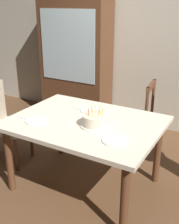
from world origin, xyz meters
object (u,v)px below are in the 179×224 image
chair_spindle_back (134,121)px  chair_upholstered (2,119)px  china_cabinet (76,60)px  plate_near_guest (115,141)px  dining_table (85,129)px  plate_near_celebrant (37,121)px  plate_far_side (91,111)px  birthday_cake (95,121)px

chair_spindle_back → chair_upholstered: bearing=-145.4°
china_cabinet → plate_near_guest: bearing=-49.7°
dining_table → plate_near_guest: 0.50m
dining_table → plate_near_celebrant: size_ratio=6.54×
plate_far_side → chair_upholstered: size_ratio=0.23×
plate_near_celebrant → chair_upholstered: bearing=163.4°
chair_spindle_back → china_cabinet: size_ratio=0.50×
dining_table → chair_spindle_back: bearing=77.5°
dining_table → chair_upholstered: chair_upholstered is taller
birthday_cake → chair_spindle_back: bearing=87.2°
plate_far_side → chair_upholstered: bearing=-165.2°
dining_table → plate_far_side: bearing=106.5°
birthday_cake → china_cabinet: size_ratio=0.15×
dining_table → plate_near_guest: size_ratio=6.54×
chair_upholstered → china_cabinet: 1.64m
plate_near_celebrant → plate_near_guest: same height
birthday_cake → plate_near_celebrant: (-0.54, -0.18, -0.05)m
plate_far_side → chair_spindle_back: (0.26, 0.62, -0.29)m
chair_upholstered → chair_spindle_back: bearing=34.6°
plate_far_side → plate_near_guest: bearing=-44.0°
birthday_cake → china_cabinet: bearing=127.5°
chair_upholstered → plate_far_side: bearing=14.8°
chair_spindle_back → china_cabinet: (-1.29, 0.69, 0.49)m
birthday_cake → plate_near_guest: bearing=-32.7°
birthday_cake → chair_upholstered: bearing=178.7°
china_cabinet → chair_upholstered: bearing=-90.4°
dining_table → plate_near_guest: (0.43, -0.24, 0.09)m
chair_upholstered → china_cabinet: bearing=89.6°
chair_spindle_back → china_cabinet: china_cabinet is taller
plate_near_celebrant → chair_upholstered: chair_upholstered is taller
dining_table → plate_far_side: 0.27m
plate_far_side → plate_near_guest: (0.50, -0.49, 0.00)m
chair_upholstered → china_cabinet: size_ratio=0.50×
plate_near_celebrant → plate_far_side: bearing=56.3°
chair_upholstered → plate_near_celebrant: bearing=-16.6°
plate_far_side → china_cabinet: size_ratio=0.12×
plate_near_guest → china_cabinet: size_ratio=0.12×
chair_spindle_back → chair_upholstered: (-1.30, -0.89, 0.07)m
dining_table → china_cabinet: china_cabinet is taller
dining_table → plate_near_guest: plate_near_guest is taller
dining_table → birthday_cake: size_ratio=5.14×
dining_table → birthday_cake: bearing=-22.1°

